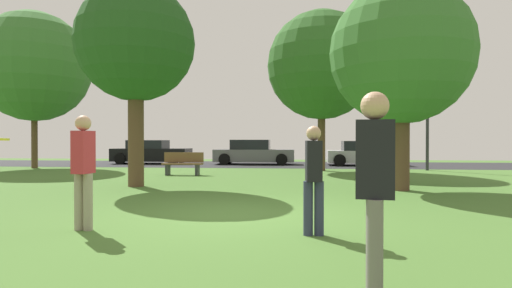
% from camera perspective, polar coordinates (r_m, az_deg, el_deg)
% --- Properties ---
extents(ground_plane, '(44.00, 44.00, 0.00)m').
position_cam_1_polar(ground_plane, '(7.88, -2.58, -9.68)').
color(ground_plane, '#47702D').
extents(road_strip, '(44.00, 6.40, 0.01)m').
position_cam_1_polar(road_strip, '(23.74, 2.98, -2.80)').
color(road_strip, '#28282B').
rests_on(road_strip, ground_plane).
extents(oak_tree_center, '(5.41, 5.41, 7.73)m').
position_cam_1_polar(oak_tree_center, '(23.75, -27.91, 9.27)').
color(oak_tree_center, brown).
rests_on(oak_tree_center, ground_plane).
extents(oak_tree_left, '(4.92, 4.92, 7.24)m').
position_cam_1_polar(oak_tree_left, '(19.55, 8.90, 10.50)').
color(oak_tree_left, brown).
rests_on(oak_tree_left, ground_plane).
extents(maple_tree_far, '(3.92, 3.92, 5.76)m').
position_cam_1_polar(maple_tree_far, '(12.52, 19.09, 11.45)').
color(maple_tree_far, brown).
rests_on(maple_tree_far, ground_plane).
extents(maple_tree_near, '(3.53, 3.53, 6.10)m').
position_cam_1_polar(maple_tree_near, '(13.43, -16.03, 12.97)').
color(maple_tree_near, brown).
rests_on(maple_tree_near, ground_plane).
extents(person_thrower, '(0.35, 0.30, 1.82)m').
position_cam_1_polar(person_thrower, '(3.77, 15.80, -5.28)').
color(person_thrower, slate).
rests_on(person_thrower, ground_plane).
extents(person_bystander, '(0.30, 0.34, 1.78)m').
position_cam_1_polar(person_bystander, '(7.04, -22.40, -2.79)').
color(person_bystander, gray).
rests_on(person_bystander, ground_plane).
extents(person_walking, '(0.30, 0.34, 1.61)m').
position_cam_1_polar(person_walking, '(6.22, 7.83, -4.24)').
color(person_walking, '#2D334C').
rests_on(person_walking, ground_plane).
extents(parked_car_black, '(4.46, 1.98, 1.38)m').
position_cam_1_polar(parked_car_black, '(25.49, -14.07, -1.15)').
color(parked_car_black, black).
rests_on(parked_car_black, ground_plane).
extents(parked_car_grey, '(4.55, 1.95, 1.40)m').
position_cam_1_polar(parked_car_grey, '(24.07, -0.34, -1.23)').
color(parked_car_grey, slate).
rests_on(parked_car_grey, ground_plane).
extents(parked_car_silver, '(4.02, 2.01, 1.34)m').
position_cam_1_polar(parked_car_silver, '(23.72, 14.35, -1.34)').
color(parked_car_silver, '#B7B7BC').
rests_on(parked_car_silver, ground_plane).
extents(park_bench, '(1.60, 0.45, 0.90)m').
position_cam_1_polar(park_bench, '(16.94, -9.89, -2.61)').
color(park_bench, brown).
rests_on(park_bench, ground_plane).
extents(street_lamp_post, '(0.14, 0.14, 4.50)m').
position_cam_1_polar(street_lamp_post, '(20.75, 22.26, 2.88)').
color(street_lamp_post, '#2D2D33').
rests_on(street_lamp_post, ground_plane).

